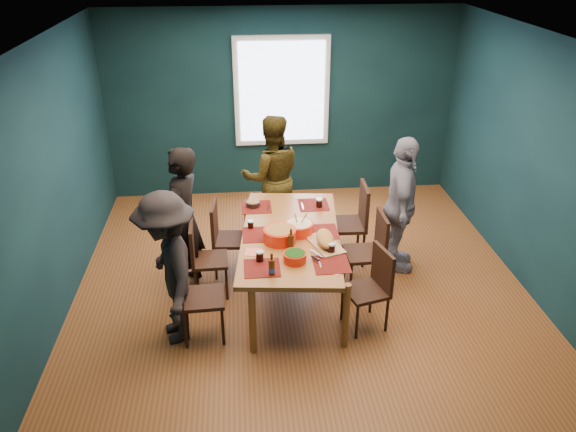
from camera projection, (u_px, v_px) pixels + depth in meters
name	position (u px, v px, depth m)	size (l,w,h in m)	color
room	(298.00, 160.00, 6.06)	(5.01, 5.01, 2.71)	brown
dining_table	(290.00, 239.00, 5.90)	(1.21, 2.09, 0.76)	#9D632F
chair_left_far	(223.00, 233.00, 6.39)	(0.43, 0.43, 0.88)	black
chair_left_mid	(202.00, 254.00, 6.01)	(0.40, 0.40, 0.85)	black
chair_left_near	(193.00, 291.00, 5.33)	(0.43, 0.43, 0.91)	black
chair_right_far	(354.00, 217.00, 6.62)	(0.46, 0.46, 0.97)	black
chair_right_mid	(372.00, 246.00, 6.11)	(0.42, 0.42, 0.90)	black
chair_right_near	(373.00, 282.00, 5.52)	(0.48, 0.48, 0.85)	black
person_far_left	(183.00, 220.00, 6.02)	(0.60, 0.39, 1.64)	black
person_back	(272.00, 177.00, 7.08)	(0.78, 0.61, 1.61)	black
person_right	(401.00, 206.00, 6.35)	(0.95, 0.40, 1.62)	silver
person_near_left	(168.00, 269.00, 5.23)	(1.00, 0.57, 1.55)	black
bowl_salad	(280.00, 235.00, 5.69)	(0.34, 0.34, 0.14)	red
bowl_dumpling	(299.00, 228.00, 5.85)	(0.29, 0.29, 0.27)	red
bowl_herbs	(295.00, 257.00, 5.35)	(0.23, 0.23, 0.10)	red
cutting_board	(325.00, 240.00, 5.63)	(0.38, 0.61, 0.13)	tan
small_bowl	(253.00, 204.00, 6.42)	(0.16, 0.16, 0.07)	black
beer_bottle_a	(272.00, 267.00, 5.13)	(0.06, 0.06, 0.23)	#43220C
beer_bottle_b	(291.00, 242.00, 5.53)	(0.06, 0.06, 0.23)	#43220C
cola_glass_a	(260.00, 256.00, 5.35)	(0.08, 0.08, 0.11)	black
cola_glass_b	(331.00, 248.00, 5.49)	(0.08, 0.08, 0.11)	black
cola_glass_c	(319.00, 203.00, 6.40)	(0.08, 0.08, 0.11)	black
cola_glass_d	(251.00, 224.00, 5.95)	(0.06, 0.06, 0.09)	black
napkin_a	(323.00, 228.00, 5.96)	(0.12, 0.12, 0.00)	#FF7A6B
napkin_b	(253.00, 252.00, 5.53)	(0.15, 0.15, 0.00)	#FF7A6B
napkin_c	(336.00, 270.00, 5.24)	(0.14, 0.14, 0.00)	#FF7A6B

